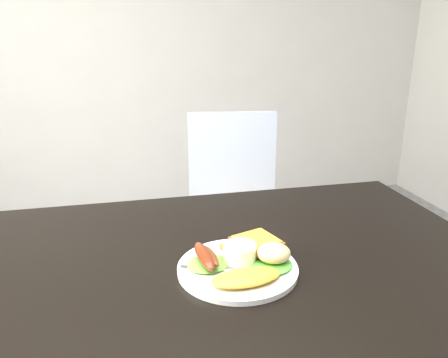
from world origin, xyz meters
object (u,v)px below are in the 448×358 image
dining_table (220,273)px  person (245,139)px  dining_chair (242,227)px  plate (238,269)px

dining_table → person: size_ratio=0.73×
dining_table → dining_chair: size_ratio=3.27×
dining_chair → plate: bearing=-97.6°
plate → dining_table: bearing=132.2°
person → dining_chair: bearing=-73.6°
dining_chair → plate: (-0.23, -0.82, 0.31)m
dining_table → dining_chair: (0.26, 0.79, -0.28)m
dining_chair → plate: size_ratio=1.55×
dining_chair → plate: 0.91m
dining_table → plate: (0.03, -0.03, 0.03)m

